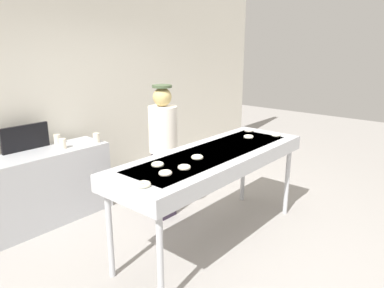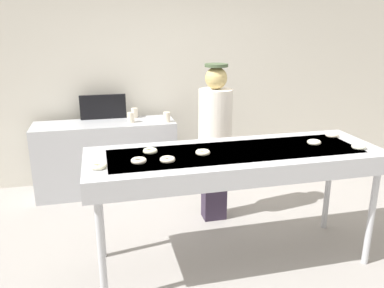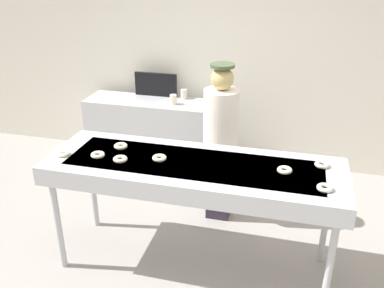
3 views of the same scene
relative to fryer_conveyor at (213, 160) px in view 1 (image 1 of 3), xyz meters
name	(u,v)px [view 1 (image 1 of 3)]	position (x,y,z in m)	size (l,w,h in m)	color
ground_plane	(212,239)	(0.00, 0.00, -0.94)	(16.00, 16.00, 0.00)	#9E9993
back_wall	(84,79)	(0.00, 2.26, 0.70)	(8.00, 0.12, 3.27)	silver
fryer_conveyor	(213,160)	(0.00, 0.00, 0.00)	(2.44, 0.81, 1.02)	#B7BABF
sugar_donut_0	(165,173)	(-0.80, -0.09, 0.10)	(0.12, 0.12, 0.03)	#EDE3CB
sugar_donut_1	(249,130)	(1.01, 0.19, 0.10)	(0.12, 0.12, 0.03)	#F4E6CC
sugar_donut_2	(197,157)	(-0.29, -0.02, 0.10)	(0.12, 0.12, 0.03)	#F8F2CB
sugar_donut_3	(158,164)	(-0.69, 0.12, 0.10)	(0.12, 0.12, 0.03)	#EBEDC7
sugar_donut_4	(144,184)	(-1.10, -0.14, 0.10)	(0.12, 0.12, 0.03)	#F1EDC9
sugar_donut_5	(276,135)	(1.02, -0.18, 0.10)	(0.12, 0.12, 0.03)	white
sugar_donut_6	(249,137)	(0.73, 0.02, 0.10)	(0.12, 0.12, 0.03)	white
sugar_donut_7	(184,167)	(-0.59, -0.12, 0.10)	(0.12, 0.12, 0.03)	white
worker_baker	(163,144)	(0.07, 0.81, 0.00)	(0.34, 0.34, 1.65)	#302537
prep_counter	(40,189)	(-1.02, 1.81, -0.50)	(1.69, 0.53, 0.89)	#B7BABF
paper_cup_0	(63,144)	(-0.70, 1.75, 0.01)	(0.08, 0.08, 0.12)	beige
paper_cup_1	(57,139)	(-0.63, 2.00, 0.01)	(0.08, 0.08, 0.12)	beige
paper_cup_2	(96,138)	(-0.28, 1.67, 0.01)	(0.08, 0.08, 0.12)	beige
menu_display	(25,138)	(-1.02, 2.02, 0.10)	(0.56, 0.04, 0.30)	black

